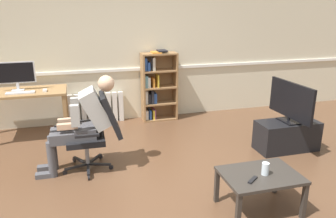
% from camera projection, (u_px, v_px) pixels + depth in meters
% --- Properties ---
extents(ground_plane, '(18.00, 18.00, 0.00)m').
position_uv_depth(ground_plane, '(175.00, 190.00, 3.75)').
color(ground_plane, brown).
extents(back_wall, '(12.00, 0.13, 2.70)m').
position_uv_depth(back_wall, '(133.00, 45.00, 5.78)').
color(back_wall, beige).
rests_on(back_wall, ground_plane).
extents(computer_desk, '(1.27, 0.66, 0.76)m').
position_uv_depth(computer_desk, '(24.00, 98.00, 5.07)').
color(computer_desk, '#9E7547').
rests_on(computer_desk, ground_plane).
extents(imac_monitor, '(0.56, 0.14, 0.44)m').
position_uv_depth(imac_monitor, '(16.00, 74.00, 5.01)').
color(imac_monitor, silver).
rests_on(imac_monitor, computer_desk).
extents(keyboard, '(0.41, 0.12, 0.02)m').
position_uv_depth(keyboard, '(20.00, 93.00, 4.90)').
color(keyboard, silver).
rests_on(keyboard, computer_desk).
extents(computer_mouse, '(0.06, 0.10, 0.03)m').
position_uv_depth(computer_mouse, '(45.00, 90.00, 5.01)').
color(computer_mouse, white).
rests_on(computer_mouse, computer_desk).
extents(bookshelf, '(0.63, 0.29, 1.27)m').
position_uv_depth(bookshelf, '(156.00, 87.00, 5.90)').
color(bookshelf, olive).
rests_on(bookshelf, ground_plane).
extents(radiator, '(0.95, 0.08, 0.54)m').
position_uv_depth(radiator, '(96.00, 108.00, 5.82)').
color(radiator, white).
rests_on(radiator, ground_plane).
extents(office_chair, '(0.77, 0.61, 0.98)m').
position_uv_depth(office_chair, '(97.00, 129.00, 4.12)').
color(office_chair, black).
rests_on(office_chair, ground_plane).
extents(person_seated, '(1.02, 0.40, 1.21)m').
position_uv_depth(person_seated, '(83.00, 121.00, 4.05)').
color(person_seated, '#4C4C51').
rests_on(person_seated, ground_plane).
extents(tv_stand, '(0.88, 0.40, 0.43)m').
position_uv_depth(tv_stand, '(287.00, 136.00, 4.75)').
color(tv_stand, black).
rests_on(tv_stand, ground_plane).
extents(tv_screen, '(0.22, 0.89, 0.57)m').
position_uv_depth(tv_screen, '(291.00, 102.00, 4.60)').
color(tv_screen, black).
rests_on(tv_screen, tv_stand).
extents(coffee_table, '(0.77, 0.55, 0.41)m').
position_uv_depth(coffee_table, '(260.00, 178.00, 3.30)').
color(coffee_table, '#332D28').
rests_on(coffee_table, ground_plane).
extents(drinking_glass, '(0.07, 0.07, 0.13)m').
position_uv_depth(drinking_glass, '(265.00, 169.00, 3.25)').
color(drinking_glass, silver).
rests_on(drinking_glass, coffee_table).
extents(spare_remote, '(0.14, 0.12, 0.02)m').
position_uv_depth(spare_remote, '(253.00, 180.00, 3.15)').
color(spare_remote, black).
rests_on(spare_remote, coffee_table).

